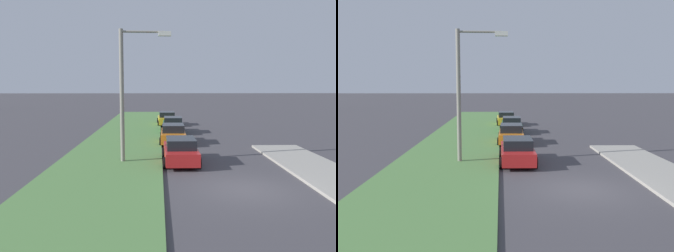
% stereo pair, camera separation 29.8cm
% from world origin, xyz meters
% --- Properties ---
extents(ground, '(300.00, 300.00, 0.00)m').
position_xyz_m(ground, '(0.00, 0.00, 0.00)').
color(ground, '#423F44').
extents(grass_median, '(60.00, 6.00, 0.12)m').
position_xyz_m(grass_median, '(10.00, 6.56, 0.06)').
color(grass_median, '#517F42').
rests_on(grass_median, ground).
extents(parked_car_red, '(4.32, 2.05, 1.47)m').
position_xyz_m(parked_car_red, '(5.08, 2.52, 0.72)').
color(parked_car_red, red).
rests_on(parked_car_red, ground).
extents(parked_car_orange, '(4.35, 2.11, 1.47)m').
position_xyz_m(parked_car_orange, '(11.81, 2.66, 0.72)').
color(parked_car_orange, orange).
rests_on(parked_car_orange, ground).
extents(parked_car_green, '(4.33, 2.08, 1.47)m').
position_xyz_m(parked_car_green, '(17.60, 2.45, 0.72)').
color(parked_car_green, '#1E6B38').
rests_on(parked_car_green, ground).
extents(parked_car_yellow, '(4.35, 2.12, 1.47)m').
position_xyz_m(parked_car_yellow, '(23.57, 2.89, 0.72)').
color(parked_car_yellow, gold).
rests_on(parked_car_yellow, ground).
extents(streetlight, '(0.40, 2.87, 7.50)m').
position_xyz_m(streetlight, '(5.21, 5.46, 4.39)').
color(streetlight, gray).
rests_on(streetlight, ground).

